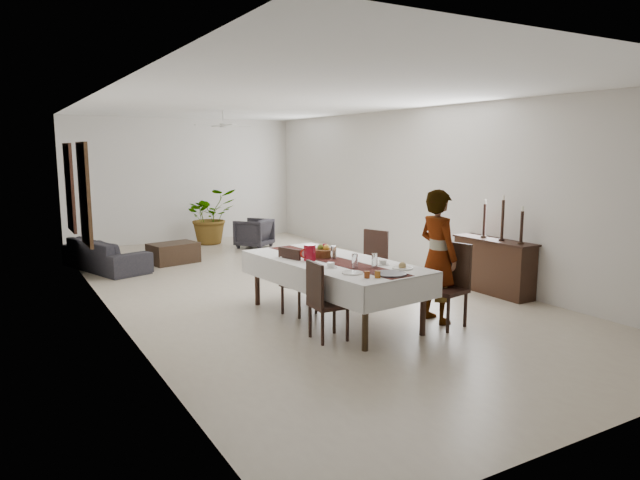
{
  "coord_description": "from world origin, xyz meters",
  "views": [
    {
      "loc": [
        -4.43,
        -8.73,
        2.38
      ],
      "look_at": [
        -0.2,
        -1.44,
        1.05
      ],
      "focal_mm": 32.0,
      "sensor_mm": 36.0,
      "label": 1
    }
  ],
  "objects_px": {
    "sideboard_body": "(493,267)",
    "sofa": "(106,254)",
    "dining_table_top": "(333,263)",
    "woman": "(438,256)",
    "red_pitcher": "(310,253)"
  },
  "relations": [
    {
      "from": "sideboard_body",
      "to": "sofa",
      "type": "relative_size",
      "value": 0.69
    },
    {
      "from": "sofa",
      "to": "sideboard_body",
      "type": "bearing_deg",
      "value": -153.02
    },
    {
      "from": "dining_table_top",
      "to": "woman",
      "type": "relative_size",
      "value": 1.45
    },
    {
      "from": "red_pitcher",
      "to": "sideboard_body",
      "type": "height_order",
      "value": "red_pitcher"
    },
    {
      "from": "dining_table_top",
      "to": "sideboard_body",
      "type": "xyz_separation_m",
      "value": [
        3.1,
        -0.09,
        -0.37
      ]
    },
    {
      "from": "woman",
      "to": "sideboard_body",
      "type": "distance_m",
      "value": 2.1
    },
    {
      "from": "red_pitcher",
      "to": "woman",
      "type": "distance_m",
      "value": 1.78
    },
    {
      "from": "red_pitcher",
      "to": "woman",
      "type": "height_order",
      "value": "woman"
    },
    {
      "from": "sideboard_body",
      "to": "woman",
      "type": "bearing_deg",
      "value": -158.72
    },
    {
      "from": "dining_table_top",
      "to": "sofa",
      "type": "relative_size",
      "value": 1.26
    },
    {
      "from": "sideboard_body",
      "to": "sofa",
      "type": "height_order",
      "value": "sideboard_body"
    },
    {
      "from": "red_pitcher",
      "to": "sideboard_body",
      "type": "distance_m",
      "value": 3.44
    },
    {
      "from": "dining_table_top",
      "to": "sofa",
      "type": "distance_m",
      "value": 5.65
    },
    {
      "from": "dining_table_top",
      "to": "woman",
      "type": "height_order",
      "value": "woman"
    },
    {
      "from": "red_pitcher",
      "to": "sideboard_body",
      "type": "bearing_deg",
      "value": -3.76
    }
  ]
}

